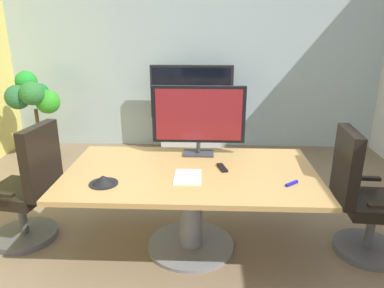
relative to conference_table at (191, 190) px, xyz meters
name	(u,v)px	position (x,y,z in m)	size (l,w,h in m)	color
ground_plane	(181,250)	(-0.09, -0.06, -0.55)	(6.77, 6.77, 0.00)	#7A664C
wall_back_glass_partition	(194,52)	(-0.09, 2.83, 0.91)	(5.70, 0.10, 2.93)	#9EB2B7
conference_table	(191,190)	(0.00, 0.00, 0.00)	(2.06, 1.16, 0.72)	#B2894C
office_chair_left	(29,194)	(-1.43, 0.05, -0.09)	(0.63, 0.61, 1.09)	#4C4C51
office_chair_right	(363,204)	(1.43, -0.01, -0.09)	(0.61, 0.59, 1.09)	#4C4C51
tv_monitor	(199,116)	(0.05, 0.41, 0.53)	(0.84, 0.18, 0.64)	#333338
wall_display_unit	(192,124)	(-0.10, 2.47, -0.11)	(1.20, 0.36, 1.31)	#B7BABC
potted_plant	(34,106)	(-2.26, 2.03, 0.25)	(0.69, 0.55, 1.26)	brown
conference_phone	(103,180)	(-0.65, -0.28, 0.21)	(0.22, 0.22, 0.07)	black
remote_control	(222,168)	(0.26, 0.06, 0.18)	(0.05, 0.17, 0.02)	black
whiteboard_marker	(292,183)	(0.77, -0.23, 0.19)	(0.13, 0.02, 0.02)	#1919A5
paper_notepad	(188,177)	(-0.02, -0.13, 0.18)	(0.21, 0.30, 0.01)	white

